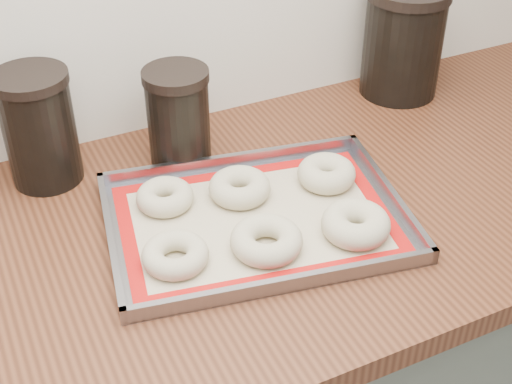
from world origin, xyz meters
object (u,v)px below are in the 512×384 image
baking_tray (256,219)px  canister_right (403,41)px  bagel_front_mid (266,240)px  canister_left (39,128)px  bagel_back_left (165,197)px  bagel_front_right (356,224)px  bagel_back_mid (240,187)px  bagel_front_left (175,255)px  bagel_back_right (327,173)px  canister_mid (178,116)px

baking_tray → canister_right: bearing=30.6°
bagel_front_mid → canister_left: size_ratio=0.55×
canister_left → bagel_front_mid: bearing=-53.4°
bagel_back_left → canister_right: 0.60m
bagel_front_right → bagel_back_mid: 0.20m
bagel_front_left → baking_tray: bearing=15.1°
baking_tray → bagel_front_left: (-0.15, -0.04, 0.01)m
bagel_back_right → bagel_front_left: bearing=-165.0°
bagel_front_left → bagel_back_mid: bearing=35.5°
bagel_front_left → bagel_front_right: (0.27, -0.06, 0.00)m
bagel_back_left → canister_mid: 0.16m
baking_tray → canister_left: (-0.27, 0.27, 0.09)m
bagel_front_mid → canister_right: 0.58m
baking_tray → bagel_front_right: 0.16m
baking_tray → bagel_front_right: size_ratio=4.85×
bagel_back_left → canister_mid: size_ratio=0.53×
bagel_back_right → canister_right: size_ratio=0.44×
bagel_front_left → canister_left: (-0.12, 0.31, 0.08)m
bagel_front_right → bagel_back_left: 0.31m
canister_right → bagel_back_mid: bearing=-156.1°
bagel_back_right → bagel_front_mid: bearing=-146.5°
bagel_back_mid → canister_left: size_ratio=0.51×
bagel_front_right → canister_left: 0.53m
bagel_front_left → bagel_back_right: size_ratio=1.00×
bagel_front_right → bagel_back_left: size_ratio=1.14×
baking_tray → canister_mid: size_ratio=2.96×
canister_mid → canister_right: (0.49, 0.05, 0.02)m
canister_left → canister_right: bearing=0.1°
bagel_back_right → canister_mid: 0.27m
baking_tray → canister_left: size_ratio=2.61×
bagel_front_mid → bagel_back_left: size_ratio=1.17×
bagel_back_right → canister_left: 0.48m
bagel_back_mid → canister_left: (-0.27, 0.20, 0.08)m
canister_mid → bagel_back_mid: bearing=-73.7°
bagel_front_right → bagel_back_mid: bearing=125.6°
baking_tray → bagel_back_right: (0.15, 0.04, 0.02)m
bagel_back_left → canister_right: canister_right is taller
bagel_front_left → canister_left: bearing=111.0°
baking_tray → bagel_front_right: (0.12, -0.10, 0.02)m
bagel_back_mid → canister_mid: canister_mid is taller
bagel_back_left → canister_left: bearing=132.1°
canister_right → canister_mid: bearing=-174.6°
bagel_front_mid → bagel_front_left: bearing=167.2°
baking_tray → canister_mid: 0.24m
baking_tray → bagel_back_mid: bearing=87.3°
bagel_front_right → bagel_back_left: (-0.24, 0.19, -0.00)m
bagel_front_left → bagel_front_right: bagel_front_right is taller
canister_mid → canister_right: canister_right is taller
bagel_front_right → bagel_back_mid: (-0.12, 0.16, -0.00)m
baking_tray → bagel_back_right: bagel_back_right is taller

